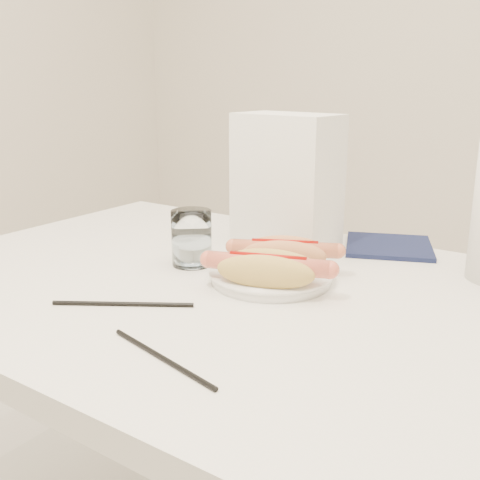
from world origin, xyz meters
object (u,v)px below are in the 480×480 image
Objects in this scene: hotdog_right at (268,269)px; water_glass at (192,238)px; napkin_box at (286,183)px; table at (234,317)px; hotdog_left at (285,253)px; plate at (271,277)px.

hotdog_right is 0.20m from water_glass.
napkin_box reaches higher than water_glass.
hotdog_right is (0.07, -0.01, 0.10)m from table.
hotdog_left is 0.19m from napkin_box.
table is at bearing -75.70° from napkin_box.
table is 0.17m from water_glass.
hotdog_left reaches higher than table.
plate reaches higher than table.
table is at bearing -19.12° from water_glass.
hotdog_right reaches higher than table.
hotdog_right is 0.73× the size of napkin_box.
hotdog_left is at bearing -54.62° from napkin_box.
napkin_box is (-0.04, 0.23, 0.19)m from table.
hotdog_left is 0.66× the size of napkin_box.
hotdog_right is (0.03, -0.05, 0.03)m from plate.
plate is at bearing 47.03° from table.
napkin_box is (-0.08, 0.14, 0.09)m from hotdog_left.
water_glass is (-0.19, 0.05, 0.01)m from hotdog_right.
table is 0.09m from plate.
hotdog_right is 1.90× the size of water_glass.
hotdog_right reaches higher than plate.
table is 5.91× the size of plate.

